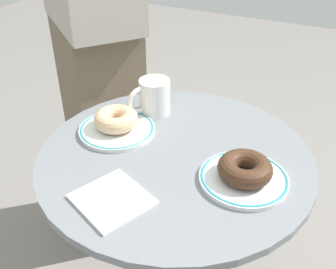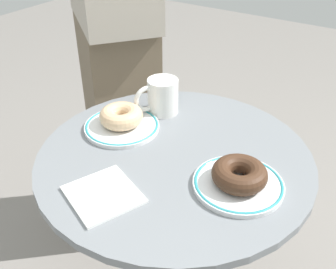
# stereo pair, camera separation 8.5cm
# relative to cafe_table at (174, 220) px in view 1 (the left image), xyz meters

# --- Properties ---
(cafe_table) EXTENTS (0.61, 0.61, 0.74)m
(cafe_table) POSITION_rel_cafe_table_xyz_m (0.00, 0.00, 0.00)
(cafe_table) COLOR slate
(cafe_table) RESTS_ON ground
(plate_left) EXTENTS (0.18, 0.18, 0.01)m
(plate_left) POSITION_rel_cafe_table_xyz_m (-0.16, 0.02, 0.21)
(plate_left) COLOR white
(plate_left) RESTS_ON cafe_table
(plate_right) EXTENTS (0.18, 0.18, 0.01)m
(plate_right) POSITION_rel_cafe_table_xyz_m (0.16, -0.02, 0.21)
(plate_right) COLOR white
(plate_right) RESTS_ON cafe_table
(donut_glazed) EXTENTS (0.14, 0.14, 0.04)m
(donut_glazed) POSITION_rel_cafe_table_xyz_m (-0.17, 0.02, 0.24)
(donut_glazed) COLOR #E0B789
(donut_glazed) RESTS_ON plate_left
(donut_chocolate) EXTENTS (0.15, 0.15, 0.04)m
(donut_chocolate) POSITION_rel_cafe_table_xyz_m (0.16, -0.02, 0.24)
(donut_chocolate) COLOR #422819
(donut_chocolate) RESTS_ON plate_right
(paper_napkin) EXTENTS (0.17, 0.16, 0.01)m
(paper_napkin) POSITION_rel_cafe_table_xyz_m (-0.04, -0.19, 0.21)
(paper_napkin) COLOR white
(paper_napkin) RESTS_ON cafe_table
(coffee_mug) EXTENTS (0.08, 0.11, 0.09)m
(coffee_mug) POSITION_rel_cafe_table_xyz_m (-0.13, 0.14, 0.25)
(coffee_mug) COLOR white
(coffee_mug) RESTS_ON cafe_table
(person_figure) EXTENTS (0.45, 0.42, 1.68)m
(person_figure) POSITION_rel_cafe_table_xyz_m (-0.47, 0.36, 0.30)
(person_figure) COLOR brown
(person_figure) RESTS_ON ground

